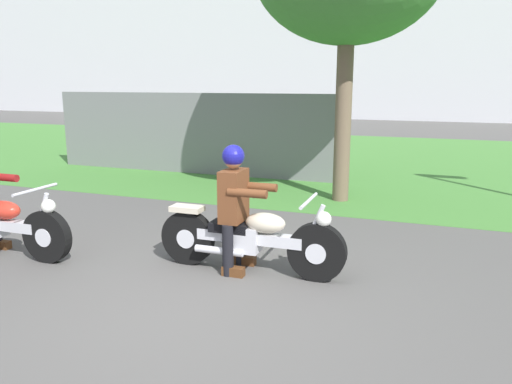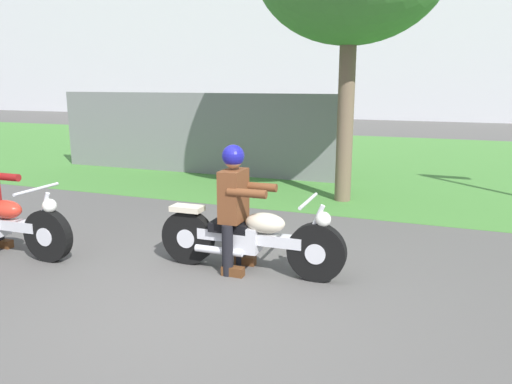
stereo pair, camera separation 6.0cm
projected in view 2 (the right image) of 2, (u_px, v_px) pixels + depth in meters
ground at (189, 307)px, 4.58m from camera, size 120.00×120.00×0.00m
grass_verge at (362, 159)px, 13.34m from camera, size 60.00×12.00×0.01m
motorcycle_lead at (250, 238)px, 5.36m from camera, size 2.11×0.66×0.87m
rider_lead at (235, 198)px, 5.32m from camera, size 0.55×0.48×1.39m
fence_segment at (194, 134)px, 11.14m from camera, size 7.00×0.06×1.80m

